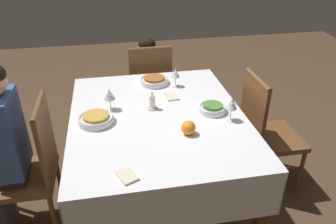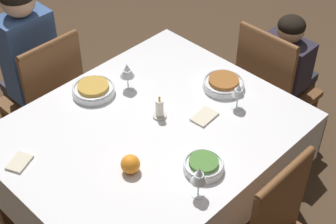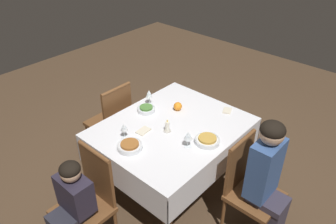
{
  "view_description": "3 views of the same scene",
  "coord_description": "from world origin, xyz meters",
  "px_view_note": "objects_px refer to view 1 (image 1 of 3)",
  "views": [
    {
      "loc": [
        -1.86,
        0.28,
        1.87
      ],
      "look_at": [
        -0.06,
        -0.06,
        0.82
      ],
      "focal_mm": 35.0,
      "sensor_mm": 36.0,
      "label": 1
    },
    {
      "loc": [
        -1.26,
        -1.36,
        2.47
      ],
      "look_at": [
        0.06,
        -0.07,
        0.87
      ],
      "focal_mm": 55.0,
      "sensor_mm": 36.0,
      "label": 2
    },
    {
      "loc": [
        1.93,
        1.68,
        2.59
      ],
      "look_at": [
        -0.0,
        -0.05,
        0.91
      ],
      "focal_mm": 35.0,
      "sensor_mm": 36.0,
      "label": 3
    }
  ],
  "objects_px": {
    "bowl_north": "(96,119)",
    "bowl_east": "(154,80)",
    "wine_glass_north": "(109,95)",
    "chair_east": "(150,88)",
    "orange_fruit": "(188,128)",
    "wine_glass_south": "(232,104)",
    "chair_north": "(32,165)",
    "person_adult_denim": "(0,146)",
    "person_child_dark": "(147,78)",
    "bowl_south": "(212,108)",
    "dining_table": "(158,126)",
    "candle_centerpiece": "(152,103)",
    "napkin_spare_side": "(127,176)",
    "chair_south": "(264,129)",
    "napkin_red_folded": "(172,96)",
    "wine_glass_east": "(176,74)"
  },
  "relations": [
    {
      "from": "bowl_north",
      "to": "bowl_east",
      "type": "height_order",
      "value": "same"
    },
    {
      "from": "wine_glass_north",
      "to": "bowl_east",
      "type": "height_order",
      "value": "wine_glass_north"
    },
    {
      "from": "chair_east",
      "to": "orange_fruit",
      "type": "relative_size",
      "value": 10.98
    },
    {
      "from": "bowl_east",
      "to": "wine_glass_south",
      "type": "relative_size",
      "value": 1.35
    },
    {
      "from": "chair_north",
      "to": "person_adult_denim",
      "type": "height_order",
      "value": "person_adult_denim"
    },
    {
      "from": "bowl_east",
      "to": "wine_glass_south",
      "type": "xyz_separation_m",
      "value": [
        -0.65,
        -0.4,
        0.09
      ]
    },
    {
      "from": "chair_north",
      "to": "person_child_dark",
      "type": "distance_m",
      "value": 1.5
    },
    {
      "from": "bowl_south",
      "to": "bowl_north",
      "type": "bearing_deg",
      "value": 89.86
    },
    {
      "from": "dining_table",
      "to": "bowl_north",
      "type": "distance_m",
      "value": 0.42
    },
    {
      "from": "orange_fruit",
      "to": "chair_east",
      "type": "bearing_deg",
      "value": 3.55
    },
    {
      "from": "candle_centerpiece",
      "to": "napkin_spare_side",
      "type": "distance_m",
      "value": 0.71
    },
    {
      "from": "bowl_north",
      "to": "wine_glass_north",
      "type": "xyz_separation_m",
      "value": [
        0.16,
        -0.1,
        0.08
      ]
    },
    {
      "from": "chair_south",
      "to": "wine_glass_south",
      "type": "xyz_separation_m",
      "value": [
        -0.22,
        0.38,
        0.38
      ]
    },
    {
      "from": "bowl_south",
      "to": "orange_fruit",
      "type": "distance_m",
      "value": 0.32
    },
    {
      "from": "bowl_east",
      "to": "chair_north",
      "type": "bearing_deg",
      "value": 121.84
    },
    {
      "from": "bowl_north",
      "to": "wine_glass_north",
      "type": "distance_m",
      "value": 0.2
    },
    {
      "from": "candle_centerpiece",
      "to": "wine_glass_south",
      "type": "bearing_deg",
      "value": -116.95
    },
    {
      "from": "dining_table",
      "to": "napkin_red_folded",
      "type": "height_order",
      "value": "napkin_red_folded"
    },
    {
      "from": "person_child_dark",
      "to": "napkin_spare_side",
      "type": "distance_m",
      "value": 1.77
    },
    {
      "from": "dining_table",
      "to": "wine_glass_north",
      "type": "bearing_deg",
      "value": 66.26
    },
    {
      "from": "chair_south",
      "to": "orange_fruit",
      "type": "height_order",
      "value": "chair_south"
    },
    {
      "from": "bowl_north",
      "to": "chair_north",
      "type": "bearing_deg",
      "value": 94.66
    },
    {
      "from": "chair_south",
      "to": "wine_glass_south",
      "type": "height_order",
      "value": "chair_south"
    },
    {
      "from": "person_child_dark",
      "to": "wine_glass_south",
      "type": "relative_size",
      "value": 5.85
    },
    {
      "from": "chair_north",
      "to": "orange_fruit",
      "type": "relative_size",
      "value": 10.98
    },
    {
      "from": "napkin_spare_side",
      "to": "person_child_dark",
      "type": "bearing_deg",
      "value": -10.5
    },
    {
      "from": "bowl_south",
      "to": "person_child_dark",
      "type": "bearing_deg",
      "value": 14.48
    },
    {
      "from": "wine_glass_north",
      "to": "wine_glass_south",
      "type": "distance_m",
      "value": 0.81
    },
    {
      "from": "napkin_red_folded",
      "to": "chair_north",
      "type": "bearing_deg",
      "value": 107.02
    },
    {
      "from": "orange_fruit",
      "to": "napkin_spare_side",
      "type": "relative_size",
      "value": 0.63
    },
    {
      "from": "candle_centerpiece",
      "to": "person_adult_denim",
      "type": "bearing_deg",
      "value": 98.7
    },
    {
      "from": "bowl_south",
      "to": "wine_glass_south",
      "type": "relative_size",
      "value": 1.11
    },
    {
      "from": "bowl_east",
      "to": "wine_glass_south",
      "type": "distance_m",
      "value": 0.76
    },
    {
      "from": "candle_centerpiece",
      "to": "napkin_red_folded",
      "type": "height_order",
      "value": "candle_centerpiece"
    },
    {
      "from": "person_child_dark",
      "to": "napkin_red_folded",
      "type": "bearing_deg",
      "value": 94.55
    },
    {
      "from": "bowl_north",
      "to": "napkin_spare_side",
      "type": "xyz_separation_m",
      "value": [
        -0.56,
        -0.15,
        -0.02
      ]
    },
    {
      "from": "chair_north",
      "to": "bowl_north",
      "type": "xyz_separation_m",
      "value": [
        0.04,
        -0.44,
        0.28
      ]
    },
    {
      "from": "person_child_dark",
      "to": "orange_fruit",
      "type": "height_order",
      "value": "person_child_dark"
    },
    {
      "from": "dining_table",
      "to": "orange_fruit",
      "type": "xyz_separation_m",
      "value": [
        -0.26,
        -0.15,
        0.13
      ]
    },
    {
      "from": "person_adult_denim",
      "to": "napkin_spare_side",
      "type": "distance_m",
      "value": 0.92
    },
    {
      "from": "bowl_south",
      "to": "candle_centerpiece",
      "type": "xyz_separation_m",
      "value": [
        0.11,
        0.39,
        0.02
      ]
    },
    {
      "from": "bowl_south",
      "to": "candle_centerpiece",
      "type": "distance_m",
      "value": 0.41
    },
    {
      "from": "chair_south",
      "to": "wine_glass_north",
      "type": "bearing_deg",
      "value": 86.83
    },
    {
      "from": "chair_east",
      "to": "person_child_dark",
      "type": "height_order",
      "value": "person_child_dark"
    },
    {
      "from": "bowl_north",
      "to": "candle_centerpiece",
      "type": "bearing_deg",
      "value": -73.38
    },
    {
      "from": "candle_centerpiece",
      "to": "napkin_red_folded",
      "type": "distance_m",
      "value": 0.23
    },
    {
      "from": "chair_east",
      "to": "bowl_north",
      "type": "xyz_separation_m",
      "value": [
        -0.99,
        0.47,
        0.28
      ]
    },
    {
      "from": "wine_glass_east",
      "to": "wine_glass_south",
      "type": "height_order",
      "value": "wine_glass_south"
    },
    {
      "from": "chair_east",
      "to": "wine_glass_east",
      "type": "xyz_separation_m",
      "value": [
        -0.55,
        -0.14,
        0.36
      ]
    },
    {
      "from": "orange_fruit",
      "to": "napkin_red_folded",
      "type": "relative_size",
      "value": 0.62
    }
  ]
}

